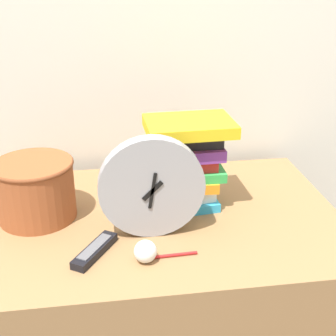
{
  "coord_description": "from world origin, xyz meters",
  "views": [
    {
      "loc": [
        -0.12,
        -0.78,
        1.43
      ],
      "look_at": [
        0.04,
        0.33,
        0.92
      ],
      "focal_mm": 50.0,
      "sensor_mm": 36.0,
      "label": 1
    }
  ],
  "objects_px": {
    "basket": "(35,188)",
    "tv_remote": "(95,250)",
    "crumpled_paper_ball": "(145,251)",
    "pen": "(169,256)",
    "book_stack": "(183,161)",
    "desk_clock": "(152,187)"
  },
  "relations": [
    {
      "from": "basket",
      "to": "tv_remote",
      "type": "relative_size",
      "value": 1.46
    },
    {
      "from": "basket",
      "to": "crumpled_paper_ball",
      "type": "height_order",
      "value": "basket"
    },
    {
      "from": "tv_remote",
      "to": "pen",
      "type": "distance_m",
      "value": 0.18
    },
    {
      "from": "pen",
      "to": "basket",
      "type": "bearing_deg",
      "value": 143.73
    },
    {
      "from": "book_stack",
      "to": "basket",
      "type": "xyz_separation_m",
      "value": [
        -0.41,
        -0.02,
        -0.04
      ]
    },
    {
      "from": "basket",
      "to": "crumpled_paper_ball",
      "type": "distance_m",
      "value": 0.38
    },
    {
      "from": "desk_clock",
      "to": "crumpled_paper_ball",
      "type": "distance_m",
      "value": 0.16
    },
    {
      "from": "book_stack",
      "to": "tv_remote",
      "type": "bearing_deg",
      "value": -138.16
    },
    {
      "from": "desk_clock",
      "to": "book_stack",
      "type": "xyz_separation_m",
      "value": [
        0.11,
        0.16,
        -0.0
      ]
    },
    {
      "from": "desk_clock",
      "to": "book_stack",
      "type": "relative_size",
      "value": 1.04
    },
    {
      "from": "crumpled_paper_ball",
      "to": "pen",
      "type": "bearing_deg",
      "value": 7.61
    },
    {
      "from": "tv_remote",
      "to": "basket",
      "type": "bearing_deg",
      "value": 126.91
    },
    {
      "from": "crumpled_paper_ball",
      "to": "pen",
      "type": "height_order",
      "value": "crumpled_paper_ball"
    },
    {
      "from": "book_stack",
      "to": "crumpled_paper_ball",
      "type": "xyz_separation_m",
      "value": [
        -0.14,
        -0.27,
        -0.11
      ]
    },
    {
      "from": "desk_clock",
      "to": "basket",
      "type": "bearing_deg",
      "value": 156.32
    },
    {
      "from": "basket",
      "to": "pen",
      "type": "relative_size",
      "value": 1.6
    },
    {
      "from": "book_stack",
      "to": "pen",
      "type": "xyz_separation_m",
      "value": [
        -0.08,
        -0.27,
        -0.13
      ]
    },
    {
      "from": "tv_remote",
      "to": "pen",
      "type": "relative_size",
      "value": 1.1
    },
    {
      "from": "desk_clock",
      "to": "tv_remote",
      "type": "xyz_separation_m",
      "value": [
        -0.15,
        -0.07,
        -0.12
      ]
    },
    {
      "from": "desk_clock",
      "to": "tv_remote",
      "type": "height_order",
      "value": "desk_clock"
    },
    {
      "from": "basket",
      "to": "pen",
      "type": "distance_m",
      "value": 0.42
    },
    {
      "from": "book_stack",
      "to": "crumpled_paper_ball",
      "type": "relative_size",
      "value": 4.72
    }
  ]
}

